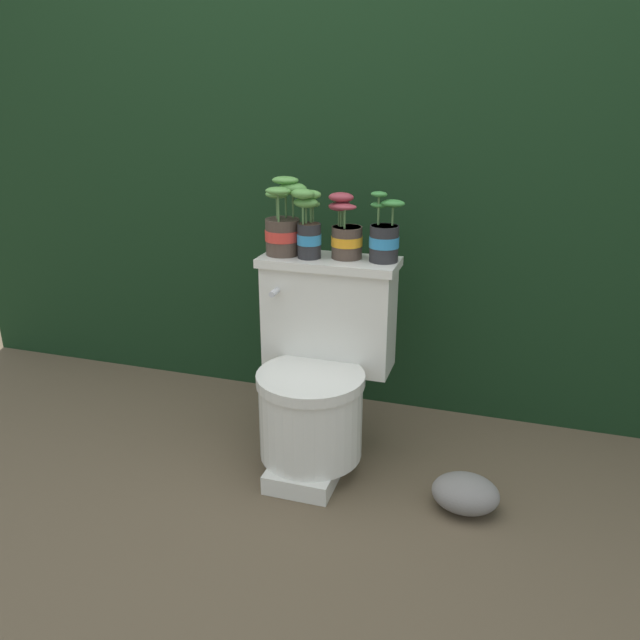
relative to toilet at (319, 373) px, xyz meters
name	(u,v)px	position (x,y,z in m)	size (l,w,h in m)	color
ground_plane	(298,469)	(-0.05, -0.10, -0.33)	(12.00, 12.00, 0.00)	brown
hedge_backdrop	(370,177)	(-0.05, 0.91, 0.55)	(3.66, 0.85, 1.77)	black
toilet	(319,373)	(0.00, 0.00, 0.00)	(0.48, 0.50, 0.71)	silver
potted_plant_left	(283,225)	(-0.17, 0.12, 0.49)	(0.14, 0.15, 0.27)	#47382D
potted_plant_midleft	(308,227)	(-0.07, 0.10, 0.49)	(0.10, 0.09, 0.24)	#262628
potted_plant_middle	(346,233)	(0.05, 0.14, 0.47)	(0.12, 0.11, 0.22)	#47382D
potted_plant_midright	(384,238)	(0.19, 0.14, 0.46)	(0.12, 0.10, 0.23)	#262628
garden_stone	(465,493)	(0.53, -0.15, -0.27)	(0.21, 0.17, 0.12)	gray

